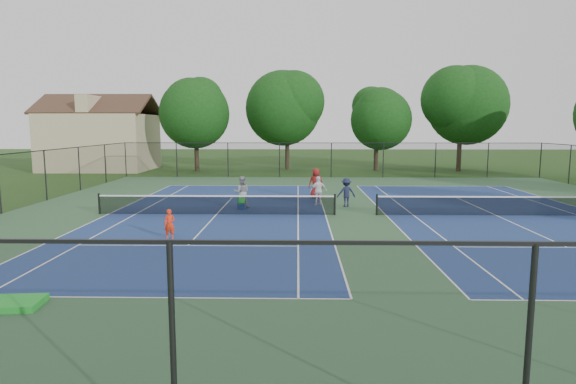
{
  "coord_description": "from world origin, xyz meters",
  "views": [
    {
      "loc": [
        -2.91,
        -23.78,
        4.42
      ],
      "look_at": [
        -3.37,
        -1.0,
        1.3
      ],
      "focal_mm": 30.0,
      "sensor_mm": 36.0,
      "label": 1
    }
  ],
  "objects_px": {
    "ball_hopper": "(241,200)",
    "tree_back_d": "(462,101)",
    "tree_back_a": "(196,110)",
    "tree_back_b": "(287,105)",
    "bystander_b": "(346,192)",
    "bystander_a": "(319,191)",
    "tree_back_c": "(377,116)",
    "clapboard_house": "(101,139)",
    "bystander_c": "(316,183)",
    "instructor": "(242,192)",
    "ball_crate": "(241,207)",
    "child_player": "(170,224)"
  },
  "relations": [
    {
      "from": "bystander_a",
      "to": "ball_hopper",
      "type": "xyz_separation_m",
      "value": [
        -4.19,
        -1.52,
        -0.31
      ]
    },
    {
      "from": "bystander_b",
      "to": "ball_crate",
      "type": "relative_size",
      "value": 4.5
    },
    {
      "from": "bystander_c",
      "to": "ball_crate",
      "type": "height_order",
      "value": "bystander_c"
    },
    {
      "from": "tree_back_a",
      "to": "bystander_b",
      "type": "relative_size",
      "value": 5.76
    },
    {
      "from": "instructor",
      "to": "tree_back_b",
      "type": "bearing_deg",
      "value": -101.31
    },
    {
      "from": "tree_back_d",
      "to": "ball_crate",
      "type": "distance_m",
      "value": 30.18
    },
    {
      "from": "clapboard_house",
      "to": "bystander_b",
      "type": "relative_size",
      "value": 6.79
    },
    {
      "from": "tree_back_c",
      "to": "clapboard_house",
      "type": "distance_m",
      "value": 28.1
    },
    {
      "from": "tree_back_a",
      "to": "tree_back_b",
      "type": "height_order",
      "value": "tree_back_b"
    },
    {
      "from": "tree_back_a",
      "to": "ball_hopper",
      "type": "relative_size",
      "value": 23.18
    },
    {
      "from": "child_player",
      "to": "tree_back_c",
      "type": "bearing_deg",
      "value": 62.52
    },
    {
      "from": "tree_back_a",
      "to": "bystander_a",
      "type": "distance_m",
      "value": 24.4
    },
    {
      "from": "child_player",
      "to": "ball_crate",
      "type": "xyz_separation_m",
      "value": [
        2.05,
        6.71,
        -0.43
      ]
    },
    {
      "from": "bystander_a",
      "to": "ball_hopper",
      "type": "distance_m",
      "value": 4.47
    },
    {
      "from": "instructor",
      "to": "ball_crate",
      "type": "height_order",
      "value": "instructor"
    },
    {
      "from": "clapboard_house",
      "to": "bystander_b",
      "type": "bearing_deg",
      "value": -44.59
    },
    {
      "from": "bystander_a",
      "to": "tree_back_d",
      "type": "bearing_deg",
      "value": -139.18
    },
    {
      "from": "instructor",
      "to": "ball_hopper",
      "type": "distance_m",
      "value": 0.69
    },
    {
      "from": "ball_hopper",
      "to": "tree_back_d",
      "type": "bearing_deg",
      "value": 49.98
    },
    {
      "from": "instructor",
      "to": "bystander_a",
      "type": "distance_m",
      "value": 4.32
    },
    {
      "from": "tree_back_a",
      "to": "bystander_c",
      "type": "distance_m",
      "value": 22.06
    },
    {
      "from": "tree_back_c",
      "to": "bystander_c",
      "type": "relative_size",
      "value": 4.5
    },
    {
      "from": "bystander_a",
      "to": "ball_crate",
      "type": "relative_size",
      "value": 4.66
    },
    {
      "from": "tree_back_b",
      "to": "ball_hopper",
      "type": "bearing_deg",
      "value": -94.49
    },
    {
      "from": "tree_back_b",
      "to": "instructor",
      "type": "height_order",
      "value": "tree_back_b"
    },
    {
      "from": "tree_back_d",
      "to": "bystander_a",
      "type": "bearing_deg",
      "value": -125.05
    },
    {
      "from": "clapboard_house",
      "to": "ball_hopper",
      "type": "relative_size",
      "value": 27.35
    },
    {
      "from": "clapboard_house",
      "to": "ball_hopper",
      "type": "xyz_separation_m",
      "value": [
        17.07,
        -23.54,
        -2.58
      ]
    },
    {
      "from": "bystander_a",
      "to": "bystander_b",
      "type": "xyz_separation_m",
      "value": [
        1.51,
        -0.43,
        -0.03
      ]
    },
    {
      "from": "tree_back_a",
      "to": "clapboard_house",
      "type": "distance_m",
      "value": 10.47
    },
    {
      "from": "tree_back_d",
      "to": "bystander_b",
      "type": "height_order",
      "value": "tree_back_d"
    },
    {
      "from": "bystander_c",
      "to": "ball_hopper",
      "type": "height_order",
      "value": "bystander_c"
    },
    {
      "from": "bystander_b",
      "to": "ball_hopper",
      "type": "height_order",
      "value": "bystander_b"
    },
    {
      "from": "bystander_b",
      "to": "bystander_c",
      "type": "relative_size",
      "value": 0.85
    },
    {
      "from": "tree_back_a",
      "to": "child_player",
      "type": "height_order",
      "value": "tree_back_a"
    },
    {
      "from": "ball_hopper",
      "to": "bystander_c",
      "type": "bearing_deg",
      "value": 45.67
    },
    {
      "from": "child_player",
      "to": "clapboard_house",
      "type": "bearing_deg",
      "value": 112.15
    },
    {
      "from": "bystander_a",
      "to": "clapboard_house",
      "type": "bearing_deg",
      "value": -60.13
    },
    {
      "from": "bystander_b",
      "to": "bystander_c",
      "type": "bearing_deg",
      "value": -71.44
    },
    {
      "from": "bystander_b",
      "to": "tree_back_a",
      "type": "bearing_deg",
      "value": -66.9
    },
    {
      "from": "child_player",
      "to": "ball_hopper",
      "type": "relative_size",
      "value": 2.98
    },
    {
      "from": "tree_back_a",
      "to": "clapboard_house",
      "type": "height_order",
      "value": "tree_back_a"
    },
    {
      "from": "child_player",
      "to": "bystander_c",
      "type": "relative_size",
      "value": 0.63
    },
    {
      "from": "tree_back_d",
      "to": "tree_back_c",
      "type": "bearing_deg",
      "value": 172.87
    },
    {
      "from": "tree_back_d",
      "to": "bystander_c",
      "type": "xyz_separation_m",
      "value": [
        -14.78,
        -18.3,
        -5.89
      ]
    },
    {
      "from": "tree_back_d",
      "to": "clapboard_house",
      "type": "height_order",
      "value": "tree_back_d"
    },
    {
      "from": "clapboard_house",
      "to": "bystander_c",
      "type": "relative_size",
      "value": 5.79
    },
    {
      "from": "child_player",
      "to": "bystander_b",
      "type": "distance_m",
      "value": 10.99
    },
    {
      "from": "tree_back_c",
      "to": "child_player",
      "type": "bearing_deg",
      "value": -113.21
    },
    {
      "from": "tree_back_c",
      "to": "bystander_b",
      "type": "distance_m",
      "value": 23.52
    }
  ]
}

